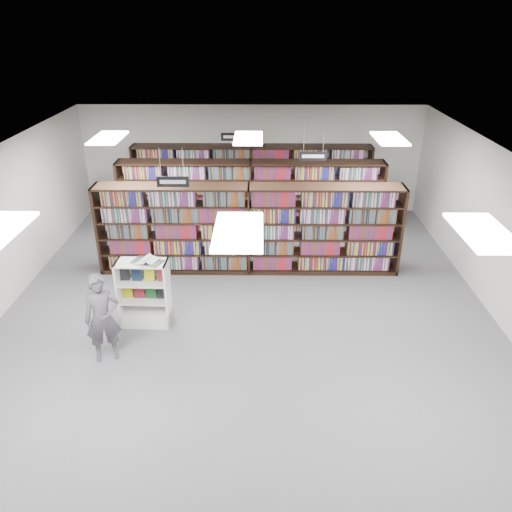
{
  "coord_description": "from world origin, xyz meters",
  "views": [
    {
      "loc": [
        0.27,
        -8.63,
        5.59
      ],
      "look_at": [
        0.18,
        0.5,
        1.1
      ],
      "focal_mm": 35.0,
      "sensor_mm": 36.0,
      "label": 1
    }
  ],
  "objects_px": {
    "endcap_display": "(146,302)",
    "open_book": "(147,260)",
    "bookshelf_row_near": "(249,229)",
    "shopper": "(103,318)"
  },
  "relations": [
    {
      "from": "endcap_display",
      "to": "open_book",
      "type": "xyz_separation_m",
      "value": [
        0.11,
        -0.03,
        0.93
      ]
    },
    {
      "from": "endcap_display",
      "to": "shopper",
      "type": "distance_m",
      "value": 1.3
    },
    {
      "from": "bookshelf_row_near",
      "to": "shopper",
      "type": "xyz_separation_m",
      "value": [
        -2.45,
        -3.41,
        -0.22
      ]
    },
    {
      "from": "endcap_display",
      "to": "bookshelf_row_near",
      "type": "bearing_deg",
      "value": 50.41
    },
    {
      "from": "open_book",
      "to": "endcap_display",
      "type": "bearing_deg",
      "value": -174.91
    },
    {
      "from": "bookshelf_row_near",
      "to": "open_book",
      "type": "height_order",
      "value": "bookshelf_row_near"
    },
    {
      "from": "endcap_display",
      "to": "shopper",
      "type": "relative_size",
      "value": 0.82
    },
    {
      "from": "endcap_display",
      "to": "open_book",
      "type": "height_order",
      "value": "open_book"
    },
    {
      "from": "open_book",
      "to": "bookshelf_row_near",
      "type": "bearing_deg",
      "value": 70.87
    },
    {
      "from": "bookshelf_row_near",
      "to": "endcap_display",
      "type": "distance_m",
      "value": 3.06
    }
  ]
}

